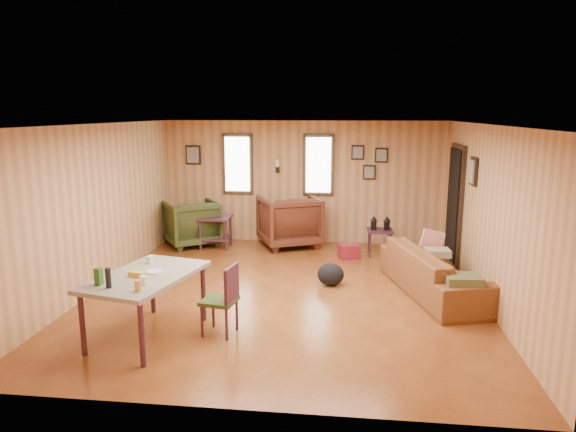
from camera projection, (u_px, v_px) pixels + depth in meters
name	position (u px, v px, depth m)	size (l,w,h in m)	color
room	(299.00, 208.00, 7.43)	(5.54, 6.04, 2.44)	brown
sofa	(436.00, 264.00, 7.31)	(2.25, 0.66, 0.88)	brown
recliner_brown	(289.00, 219.00, 9.89)	(1.05, 0.99, 1.09)	#532719
recliner_green	(192.00, 221.00, 9.96)	(0.94, 0.88, 0.97)	#36411D
end_table	(215.00, 226.00, 9.78)	(0.61, 0.55, 0.75)	#492032
side_table	(380.00, 229.00, 9.27)	(0.47, 0.47, 0.72)	#492032
cooler	(349.00, 251.00, 9.14)	(0.42, 0.36, 0.25)	maroon
backpack	(331.00, 275.00, 7.69)	(0.43, 0.34, 0.34)	black
sofa_pillows	(447.00, 262.00, 7.16)	(0.56, 1.89, 0.39)	#4E532E
dining_table	(145.00, 280.00, 5.84)	(1.20, 1.64, 0.97)	gray
dining_chair	(224.00, 296.00, 5.95)	(0.44, 0.44, 0.84)	#36411D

